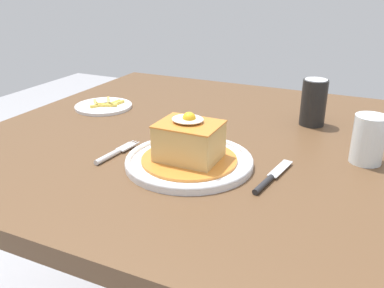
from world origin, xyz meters
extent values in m
cube|color=brown|center=(0.00, 0.00, 0.72)|extent=(1.18, 1.06, 0.04)
cylinder|color=brown|center=(-0.51, 0.45, 0.35)|extent=(0.07, 0.07, 0.70)
cylinder|color=white|center=(0.00, -0.18, 0.75)|extent=(0.27, 0.27, 0.01)
torus|color=white|center=(0.00, -0.18, 0.75)|extent=(0.27, 0.27, 0.01)
cylinder|color=orange|center=(0.00, -0.18, 0.75)|extent=(0.20, 0.20, 0.01)
cube|color=tan|center=(0.00, -0.18, 0.79)|extent=(0.13, 0.10, 0.07)
cube|color=orange|center=(0.00, -0.18, 0.83)|extent=(0.13, 0.10, 0.00)
ellipsoid|color=white|center=(-0.01, -0.17, 0.84)|extent=(0.07, 0.06, 0.01)
sphere|color=yellow|center=(0.00, -0.18, 0.84)|extent=(0.03, 0.03, 0.03)
cylinder|color=silver|center=(-0.17, -0.23, 0.75)|extent=(0.02, 0.08, 0.01)
cube|color=silver|center=(-0.17, -0.17, 0.75)|extent=(0.03, 0.05, 0.00)
cylinder|color=silver|center=(-0.16, -0.14, 0.75)|extent=(0.01, 0.03, 0.00)
cylinder|color=silver|center=(-0.17, -0.14, 0.75)|extent=(0.01, 0.03, 0.00)
cylinder|color=silver|center=(-0.17, -0.14, 0.75)|extent=(0.01, 0.03, 0.00)
cylinder|color=#262628|center=(0.17, -0.21, 0.75)|extent=(0.02, 0.08, 0.01)
cube|color=silver|center=(0.18, -0.13, 0.75)|extent=(0.03, 0.09, 0.00)
cylinder|color=black|center=(0.19, 0.19, 0.80)|extent=(0.07, 0.07, 0.12)
cylinder|color=silver|center=(0.19, 0.19, 0.86)|extent=(0.06, 0.06, 0.00)
cylinder|color=#3F2314|center=(0.34, -0.01, 0.77)|extent=(0.06, 0.06, 0.06)
cylinder|color=silver|center=(0.34, -0.01, 0.79)|extent=(0.07, 0.07, 0.10)
cylinder|color=white|center=(-0.41, 0.07, 0.75)|extent=(0.17, 0.17, 0.01)
cube|color=#EAC64C|center=(-0.37, 0.09, 0.75)|extent=(0.02, 0.06, 0.01)
cube|color=#EAC64C|center=(-0.41, 0.11, 0.75)|extent=(0.05, 0.06, 0.01)
cube|color=#EAC64C|center=(-0.39, 0.10, 0.75)|extent=(0.01, 0.05, 0.01)
cube|color=#EAC64C|center=(-0.41, 0.06, 0.75)|extent=(0.03, 0.05, 0.01)
cube|color=#EAC64C|center=(-0.43, 0.07, 0.75)|extent=(0.05, 0.05, 0.01)
cube|color=#EAC64C|center=(-0.39, 0.07, 0.75)|extent=(0.05, 0.03, 0.01)
cube|color=#EAC64C|center=(-0.40, 0.07, 0.75)|extent=(0.05, 0.03, 0.01)
camera|label=1|loc=(0.35, -0.90, 1.12)|focal=38.95mm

